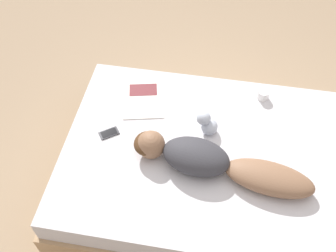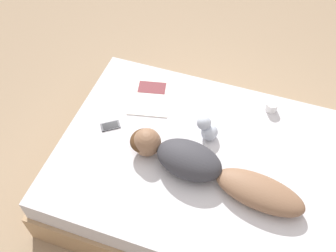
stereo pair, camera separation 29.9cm
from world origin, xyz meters
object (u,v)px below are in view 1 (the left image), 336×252
open_magazine (144,99)px  coffee_mug (264,94)px  cell_phone (109,133)px  person (212,161)px

open_magazine → coffee_mug: coffee_mug is taller
open_magazine → cell_phone: same height
open_magazine → person: bearing=-145.5°
person → coffee_mug: 0.84m
person → coffee_mug: person is taller
person → coffee_mug: size_ratio=10.25×
person → coffee_mug: (0.76, -0.35, -0.05)m
open_magazine → coffee_mug: size_ratio=3.71×
open_magazine → coffee_mug: bearing=-91.5°
coffee_mug → open_magazine: bearing=100.8°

